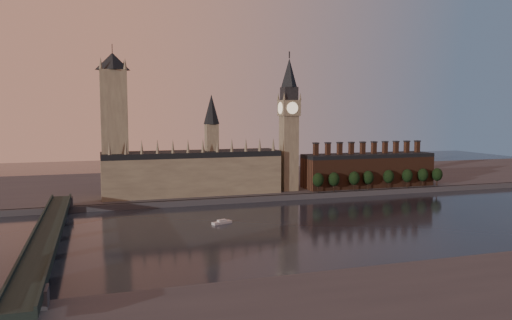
{
  "coord_description": "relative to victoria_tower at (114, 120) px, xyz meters",
  "views": [
    {
      "loc": [
        -132.06,
        -250.0,
        64.91
      ],
      "look_at": [
        -34.36,
        55.0,
        34.08
      ],
      "focal_mm": 35.0,
      "sensor_mm": 36.0,
      "label": 1
    }
  ],
  "objects": [
    {
      "name": "embankment_tree_0",
      "position": [
        147.99,
        -20.86,
        -45.62
      ],
      "size": [
        8.6,
        8.6,
        14.88
      ],
      "color": "black",
      "rests_on": "north_bank"
    },
    {
      "name": "ground",
      "position": [
        120.0,
        -115.0,
        -59.09
      ],
      "size": [
        900.0,
        900.0,
        0.0
      ],
      "primitive_type": "plane",
      "color": "black",
      "rests_on": "ground"
    },
    {
      "name": "westminster_bridge",
      "position": [
        -35.0,
        -117.7,
        -51.65
      ],
      "size": [
        14.0,
        200.0,
        11.55
      ],
      "color": "black",
      "rests_on": "ground"
    },
    {
      "name": "river_boat",
      "position": [
        56.16,
        -86.56,
        -58.15
      ],
      "size": [
        12.63,
        7.69,
        2.44
      ],
      "rotation": [
        0.0,
        0.0,
        0.37
      ],
      "color": "silver",
      "rests_on": "ground"
    },
    {
      "name": "palace_of_westminster",
      "position": [
        55.59,
        -0.09,
        -37.46
      ],
      "size": [
        130.0,
        30.3,
        74.0
      ],
      "color": "gray",
      "rests_on": "north_bank"
    },
    {
      "name": "big_ben",
      "position": [
        130.0,
        -5.0,
        -2.26
      ],
      "size": [
        15.0,
        15.0,
        107.0
      ],
      "color": "gray",
      "rests_on": "north_bank"
    },
    {
      "name": "victoria_tower",
      "position": [
        0.0,
        0.0,
        0.0
      ],
      "size": [
        24.0,
        24.0,
        108.0
      ],
      "color": "gray",
      "rests_on": "north_bank"
    },
    {
      "name": "embankment_tree_6",
      "position": [
        242.66,
        -19.72,
        -45.62
      ],
      "size": [
        8.6,
        8.6,
        14.88
      ],
      "color": "black",
      "rests_on": "north_bank"
    },
    {
      "name": "embankment_tree_4",
      "position": [
        210.19,
        -19.97,
        -45.62
      ],
      "size": [
        8.6,
        8.6,
        14.88
      ],
      "color": "black",
      "rests_on": "north_bank"
    },
    {
      "name": "north_bank",
      "position": [
        120.0,
        63.04,
        -57.09
      ],
      "size": [
        900.0,
        182.0,
        4.0
      ],
      "color": "#414145",
      "rests_on": "ground"
    },
    {
      "name": "embankment_tree_7",
      "position": [
        255.51,
        -21.26,
        -45.62
      ],
      "size": [
        8.6,
        8.6,
        14.88
      ],
      "color": "black",
      "rests_on": "north_bank"
    },
    {
      "name": "embankment_tree_3",
      "position": [
        191.6,
        -20.14,
        -45.62
      ],
      "size": [
        8.6,
        8.6,
        14.88
      ],
      "color": "black",
      "rests_on": "north_bank"
    },
    {
      "name": "embankment_tree_5",
      "position": [
        227.6,
        -20.12,
        -45.62
      ],
      "size": [
        8.6,
        8.6,
        14.88
      ],
      "color": "black",
      "rests_on": "north_bank"
    },
    {
      "name": "embankment_tree_1",
      "position": [
        160.96,
        -21.49,
        -45.62
      ],
      "size": [
        8.6,
        8.6,
        14.88
      ],
      "color": "black",
      "rests_on": "north_bank"
    },
    {
      "name": "chimney_block",
      "position": [
        200.0,
        -5.0,
        -41.27
      ],
      "size": [
        110.0,
        25.0,
        37.0
      ],
      "color": "#4C2C1D",
      "rests_on": "north_bank"
    },
    {
      "name": "embankment_tree_2",
      "position": [
        178.8,
        -20.84,
        -45.62
      ],
      "size": [
        8.6,
        8.6,
        14.88
      ],
      "color": "black",
      "rests_on": "north_bank"
    }
  ]
}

